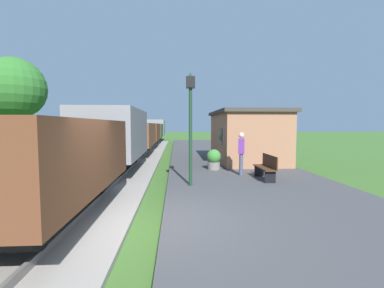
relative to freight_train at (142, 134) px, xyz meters
The scene contains 11 objects.
ground_plane 17.64m from the freight_train, 82.15° to the right, with size 160.00×160.00×0.00m, color #3D6628.
platform_slab 18.34m from the freight_train, 72.17° to the right, with size 6.00×60.00×0.25m, color #424244.
track_ballast 17.47m from the freight_train, 90.00° to the right, with size 3.80×60.00×0.12m, color gray.
rail_near 17.47m from the freight_train, 87.63° to the right, with size 0.07×60.00×0.14m, color slate.
freight_train is the anchor object (origin of this frame).
station_hut 10.71m from the freight_train, 50.60° to the right, with size 3.50×5.80×2.78m.
bench_near_hut 14.74m from the freight_train, 64.98° to the right, with size 0.42×1.50×0.91m.
person_waiting 13.55m from the freight_train, 65.96° to the right, with size 0.32×0.42×1.71m.
potted_planter 11.96m from the freight_train, 67.31° to the right, with size 0.64×0.64×0.92m.
lamp_post_near 14.61m from the freight_train, 76.56° to the right, with size 0.28×0.28×3.70m.
tree_trackside_far 10.15m from the freight_train, 125.69° to the right, with size 3.25×3.25×5.83m.
Camera 1 is at (0.50, -5.46, 2.26)m, focal length 24.97 mm.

